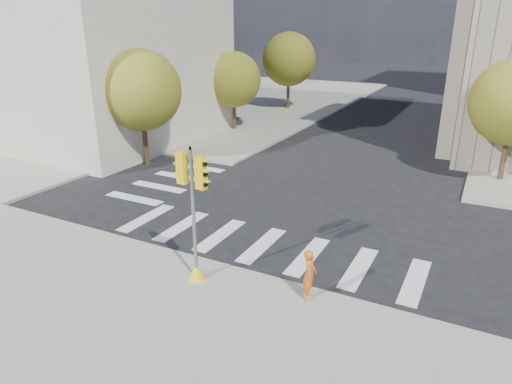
# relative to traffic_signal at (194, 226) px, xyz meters

# --- Properties ---
(ground) EXTENTS (160.00, 160.00, 0.00)m
(ground) POSITION_rel_traffic_signal_xyz_m (0.76, 5.22, -1.94)
(ground) COLOR black
(ground) RESTS_ON ground
(sidewalk_far_left) EXTENTS (28.00, 40.00, 0.15)m
(sidewalk_far_left) POSITION_rel_traffic_signal_xyz_m (-19.24, 31.22, -1.86)
(sidewalk_far_left) COLOR gray
(sidewalk_far_left) RESTS_ON ground
(classical_building) EXTENTS (19.00, 15.00, 12.70)m
(classical_building) POSITION_rel_traffic_signal_xyz_m (-19.24, 13.22, 4.50)
(classical_building) COLOR beige
(classical_building) RESTS_ON ground
(tree_lw_near) EXTENTS (4.40, 4.40, 6.41)m
(tree_lw_near) POSITION_rel_traffic_signal_xyz_m (-9.74, 9.22, 2.26)
(tree_lw_near) COLOR #382616
(tree_lw_near) RESTS_ON ground
(tree_lw_mid) EXTENTS (4.00, 4.00, 5.77)m
(tree_lw_mid) POSITION_rel_traffic_signal_xyz_m (-9.74, 19.22, 1.82)
(tree_lw_mid) COLOR #382616
(tree_lw_mid) RESTS_ON ground
(tree_lw_far) EXTENTS (4.80, 4.80, 6.95)m
(tree_lw_far) POSITION_rel_traffic_signal_xyz_m (-9.74, 29.22, 2.60)
(tree_lw_far) COLOR #382616
(tree_lw_far) RESTS_ON ground
(tree_re_far) EXTENTS (4.00, 4.00, 5.88)m
(tree_re_far) POSITION_rel_traffic_signal_xyz_m (8.26, 39.22, 1.93)
(tree_re_far) COLOR #382616
(tree_re_far) RESTS_ON ground
(traffic_signal) EXTENTS (1.08, 0.56, 4.25)m
(traffic_signal) POSITION_rel_traffic_signal_xyz_m (0.00, 0.00, 0.00)
(traffic_signal) COLOR yellow
(traffic_signal) RESTS_ON sidewalk_near
(photographer) EXTENTS (0.48, 0.63, 1.53)m
(photographer) POSITION_rel_traffic_signal_xyz_m (3.48, 0.62, -1.02)
(photographer) COLOR orange
(photographer) RESTS_ON sidewalk_near
(planter_wall) EXTENTS (5.94, 1.70, 0.50)m
(planter_wall) POSITION_rel_traffic_signal_xyz_m (-13.28, 8.15, -1.54)
(planter_wall) COLOR white
(planter_wall) RESTS_ON sidewalk_left_near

